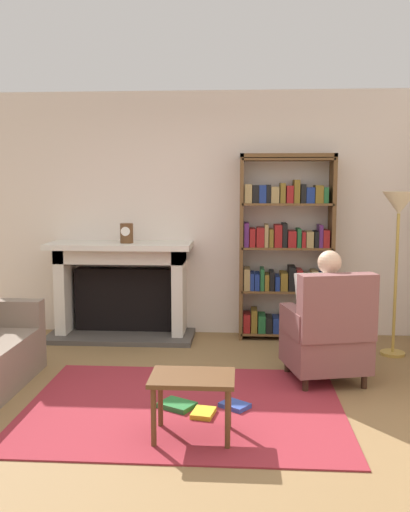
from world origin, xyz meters
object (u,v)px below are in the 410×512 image
(fireplace, at_px, (122,286))
(armchair_reading, at_px, (328,335))
(mantel_clock, at_px, (127,233))
(floor_lamp, at_px, (398,218))
(seated_reader, at_px, (324,309))
(bookshelf, at_px, (286,252))
(side_table, at_px, (192,385))

(fireplace, height_order, armchair_reading, fireplace)
(mantel_clock, distance_m, floor_lamp, 2.79)
(fireplace, bearing_deg, armchair_reading, -33.90)
(fireplace, xyz_separation_m, seated_reader, (2.03, -1.27, 0.06))
(fireplace, relative_size, armchair_reading, 1.65)
(armchair_reading, relative_size, seated_reader, 0.85)
(fireplace, relative_size, mantel_clock, 7.52)
(fireplace, bearing_deg, mantel_clock, -51.46)
(bookshelf, height_order, floor_lamp, bookshelf)
(mantel_clock, xyz_separation_m, bookshelf, (1.72, 0.14, -0.20))
(mantel_clock, relative_size, bookshelf, 0.11)
(mantel_clock, distance_m, side_table, 2.70)
(bookshelf, bearing_deg, seated_reader, -79.87)
(floor_lamp, bearing_deg, armchair_reading, -132.20)
(bookshelf, distance_m, armchair_reading, 1.54)
(armchair_reading, distance_m, seated_reader, 0.23)
(mantel_clock, xyz_separation_m, seated_reader, (1.95, -1.17, -0.54))
(floor_lamp, bearing_deg, seated_reader, -137.31)
(seated_reader, height_order, floor_lamp, floor_lamp)
(mantel_clock, xyz_separation_m, side_table, (0.92, -2.41, -0.80))
(bookshelf, relative_size, floor_lamp, 1.24)
(fireplace, height_order, bookshelf, bookshelf)
(fireplace, xyz_separation_m, bookshelf, (1.80, 0.03, 0.40))
(fireplace, distance_m, bookshelf, 1.84)
(fireplace, relative_size, floor_lamp, 0.99)
(mantel_clock, bearing_deg, fireplace, 128.54)
(seated_reader, bearing_deg, fireplace, -45.30)
(floor_lamp, bearing_deg, bookshelf, 151.23)
(fireplace, bearing_deg, side_table, -68.19)
(armchair_reading, bearing_deg, seated_reader, -90.00)
(mantel_clock, bearing_deg, armchair_reading, -32.94)
(mantel_clock, distance_m, bookshelf, 1.74)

